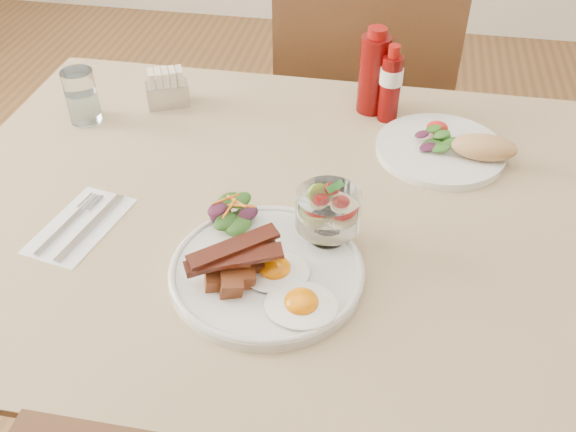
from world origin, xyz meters
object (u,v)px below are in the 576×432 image
(table, at_px, (331,250))
(sugar_caddy, at_px, (167,90))
(chair_far, at_px, (362,120))
(second_plate, at_px, (451,148))
(water_glass, at_px, (82,99))
(fruit_cup, at_px, (328,210))
(hot_sauce_bottle, at_px, (391,85))
(main_plate, at_px, (267,272))
(ketchup_bottle, at_px, (374,73))

(table, height_order, sugar_caddy, sugar_caddy)
(chair_far, distance_m, second_plate, 0.56)
(chair_far, height_order, water_glass, chair_far)
(fruit_cup, xyz_separation_m, sugar_caddy, (-0.37, 0.36, -0.04))
(hot_sauce_bottle, relative_size, sugar_caddy, 1.61)
(hot_sauce_bottle, bearing_deg, water_glass, -169.16)
(second_plate, height_order, hot_sauce_bottle, hot_sauce_bottle)
(second_plate, bearing_deg, fruit_cup, -123.54)
(main_plate, relative_size, sugar_caddy, 2.95)
(fruit_cup, distance_m, second_plate, 0.34)
(fruit_cup, xyz_separation_m, water_glass, (-0.51, 0.28, -0.02))
(second_plate, xyz_separation_m, sugar_caddy, (-0.56, 0.08, 0.02))
(hot_sauce_bottle, bearing_deg, main_plate, -106.91)
(table, distance_m, fruit_cup, 0.18)
(table, relative_size, ketchup_bottle, 7.76)
(main_plate, xyz_separation_m, hot_sauce_bottle, (0.14, 0.47, 0.07))
(chair_far, relative_size, hot_sauce_bottle, 6.07)
(main_plate, height_order, ketchup_bottle, ketchup_bottle)
(chair_far, relative_size, ketchup_bottle, 5.42)
(sugar_caddy, xyz_separation_m, water_glass, (-0.14, -0.09, 0.01))
(chair_far, xyz_separation_m, sugar_caddy, (-0.37, -0.39, 0.26))
(hot_sauce_bottle, bearing_deg, fruit_cup, -99.73)
(second_plate, distance_m, ketchup_bottle, 0.22)
(chair_far, bearing_deg, main_plate, -95.22)
(main_plate, bearing_deg, sugar_caddy, 123.77)
(main_plate, bearing_deg, water_glass, 140.66)
(second_plate, height_order, ketchup_bottle, ketchup_bottle)
(fruit_cup, distance_m, sugar_caddy, 0.52)
(chair_far, distance_m, sugar_caddy, 0.60)
(fruit_cup, bearing_deg, hot_sauce_bottle, 80.27)
(hot_sauce_bottle, relative_size, water_glass, 1.48)
(chair_far, relative_size, water_glass, 8.97)
(table, relative_size, fruit_cup, 13.68)
(chair_far, distance_m, hot_sauce_bottle, 0.48)
(table, height_order, ketchup_bottle, ketchup_bottle)
(second_plate, distance_m, hot_sauce_bottle, 0.17)
(table, relative_size, chair_far, 1.43)
(main_plate, bearing_deg, hot_sauce_bottle, 73.09)
(main_plate, distance_m, hot_sauce_bottle, 0.49)
(sugar_caddy, bearing_deg, hot_sauce_bottle, -20.98)
(table, xyz_separation_m, second_plate, (0.19, 0.19, 0.10))
(chair_far, distance_m, water_glass, 0.75)
(chair_far, bearing_deg, fruit_cup, -90.03)
(fruit_cup, distance_m, hot_sauce_bottle, 0.39)
(table, bearing_deg, chair_far, 90.00)
(ketchup_bottle, relative_size, hot_sauce_bottle, 1.12)
(chair_far, height_order, fruit_cup, chair_far)
(table, height_order, main_plate, main_plate)
(table, xyz_separation_m, water_glass, (-0.51, 0.19, 0.13))
(ketchup_bottle, distance_m, hot_sauce_bottle, 0.05)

